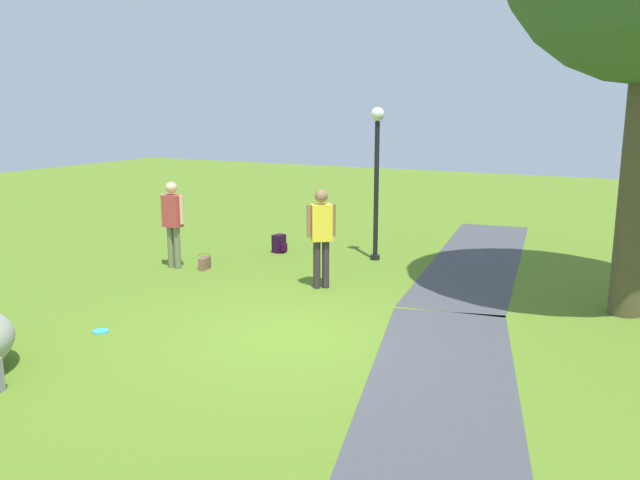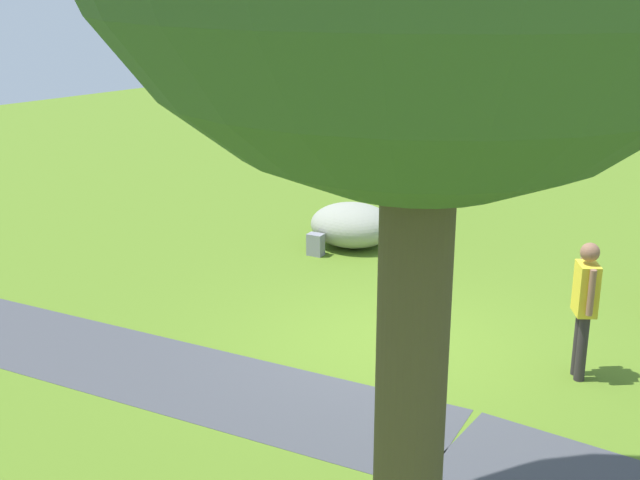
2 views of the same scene
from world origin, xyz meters
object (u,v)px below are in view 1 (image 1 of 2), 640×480
(woman_with_handbag, at_px, (173,218))
(frisbee_on_grass, at_px, (100,331))
(spare_backpack_on_lawn, at_px, (279,244))
(handbag_on_grass, at_px, (205,262))
(man_near_boulder, at_px, (321,231))
(lamp_post, at_px, (377,166))

(woman_with_handbag, height_order, frisbee_on_grass, woman_with_handbag)
(spare_backpack_on_lawn, bearing_deg, handbag_on_grass, -15.00)
(woman_with_handbag, bearing_deg, frisbee_on_grass, 23.55)
(man_near_boulder, xyz_separation_m, handbag_on_grass, (-0.12, -2.67, -0.90))
(man_near_boulder, xyz_separation_m, frisbee_on_grass, (3.52, -1.77, -1.03))
(lamp_post, distance_m, handbag_on_grass, 4.01)
(handbag_on_grass, relative_size, frisbee_on_grass, 1.47)
(lamp_post, bearing_deg, spare_backpack_on_lawn, -80.92)
(spare_backpack_on_lawn, height_order, frisbee_on_grass, spare_backpack_on_lawn)
(woman_with_handbag, relative_size, handbag_on_grass, 5.18)
(man_near_boulder, bearing_deg, handbag_on_grass, -92.60)
(woman_with_handbag, height_order, spare_backpack_on_lawn, woman_with_handbag)
(handbag_on_grass, bearing_deg, man_near_boulder, 87.40)
(man_near_boulder, xyz_separation_m, spare_backpack_on_lawn, (-2.12, -2.14, -0.84))
(woman_with_handbag, bearing_deg, spare_backpack_on_lawn, 152.35)
(lamp_post, relative_size, frisbee_on_grass, 13.91)
(lamp_post, distance_m, frisbee_on_grass, 6.55)
(handbag_on_grass, bearing_deg, spare_backpack_on_lawn, 165.00)
(handbag_on_grass, height_order, frisbee_on_grass, handbag_on_grass)
(lamp_post, bearing_deg, frisbee_on_grass, -16.65)
(man_near_boulder, distance_m, frisbee_on_grass, 4.07)
(handbag_on_grass, bearing_deg, frisbee_on_grass, 13.91)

